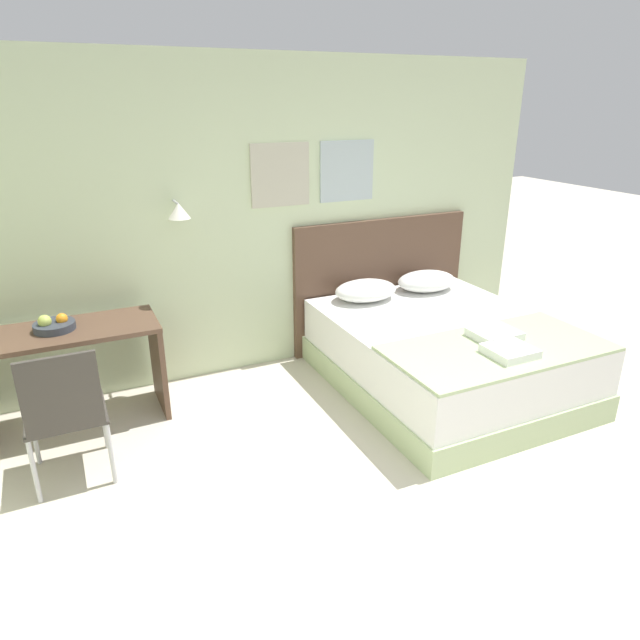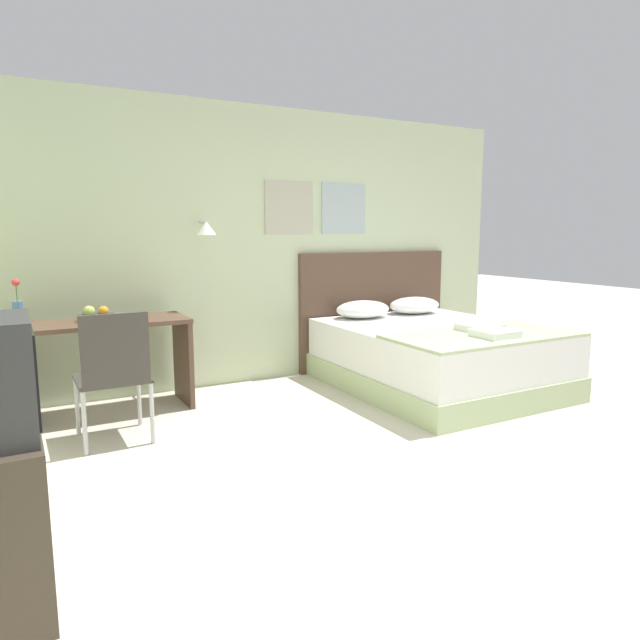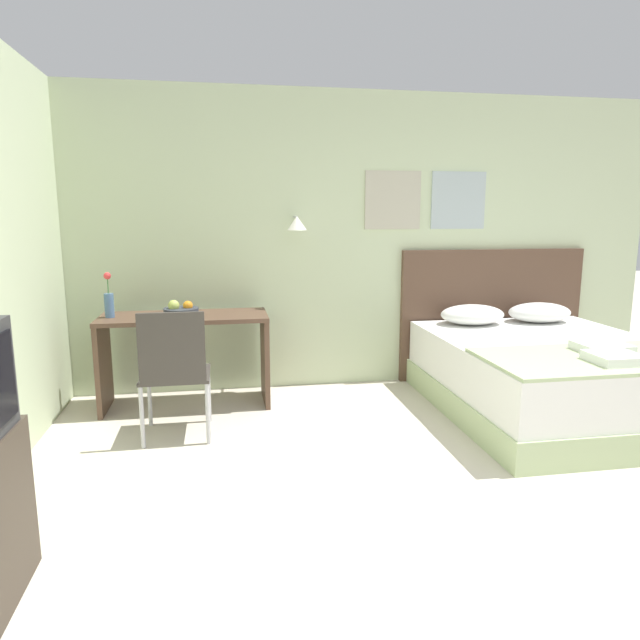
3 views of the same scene
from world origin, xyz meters
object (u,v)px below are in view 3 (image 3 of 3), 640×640
at_px(pillow_left, 472,315).
at_px(folded_towel_mid_bed, 615,358).
at_px(flower_vase, 109,301).
at_px(folded_towel_near_foot, 602,347).
at_px(desk_chair, 174,366).
at_px(headboard, 491,314).
at_px(pillow_right, 540,312).
at_px(desk, 185,341).
at_px(bed, 551,378).
at_px(fruit_bowl, 181,310).
at_px(throw_blanket, 603,358).

height_order(pillow_left, folded_towel_mid_bed, pillow_left).
bearing_deg(flower_vase, folded_towel_near_foot, -17.89).
bearing_deg(desk_chair, headboard, 21.17).
xyz_separation_m(pillow_right, desk, (-3.21, -0.07, -0.13)).
distance_m(headboard, desk_chair, 3.12).
xyz_separation_m(bed, folded_towel_mid_bed, (-0.03, -0.74, 0.35)).
bearing_deg(folded_towel_mid_bed, flower_vase, 157.33).
distance_m(desk_chair, fruit_bowl, 0.83).
height_order(headboard, pillow_right, headboard).
relative_size(headboard, folded_towel_near_foot, 5.39).
bearing_deg(folded_towel_mid_bed, folded_towel_near_foot, 68.48).
distance_m(desk, desk_chair, 0.77).
height_order(pillow_right, desk_chair, desk_chair).
distance_m(pillow_right, flower_vase, 3.79).
distance_m(bed, flower_vase, 3.57).
bearing_deg(fruit_bowl, desk_chair, -90.51).
bearing_deg(desk, fruit_bowl, 143.31).
bearing_deg(fruit_bowl, pillow_left, 1.16).
bearing_deg(desk_chair, pillow_left, 18.03).
bearing_deg(desk, pillow_left, 1.61).
relative_size(bed, desk_chair, 2.20).
bearing_deg(pillow_right, pillow_left, 180.00).
distance_m(pillow_right, fruit_bowl, 3.24).
relative_size(pillow_right, flower_vase, 1.62).
bearing_deg(bed, folded_towel_mid_bed, -92.09).
relative_size(pillow_right, desk, 0.43).
relative_size(folded_towel_mid_bed, desk_chair, 0.34).
xyz_separation_m(desk, fruit_bowl, (-0.03, 0.02, 0.26)).
bearing_deg(desk, desk_chair, -92.44).
bearing_deg(pillow_right, folded_towel_near_foot, -101.29).
height_order(folded_towel_mid_bed, fruit_bowl, fruit_bowl).
xyz_separation_m(throw_blanket, fruit_bowl, (-2.90, 1.32, 0.20)).
relative_size(throw_blanket, desk_chair, 1.76).
bearing_deg(desk_chair, flower_vase, 125.66).
height_order(folded_towel_mid_bed, flower_vase, flower_vase).
xyz_separation_m(folded_towel_mid_bed, desk, (-2.85, 1.44, -0.10)).
relative_size(bed, pillow_left, 3.53).
distance_m(bed, pillow_left, 0.93).
xyz_separation_m(pillow_left, fruit_bowl, (-2.57, -0.05, 0.13)).
height_order(pillow_right, throw_blanket, pillow_right).
relative_size(folded_towel_near_foot, desk, 0.25).
height_order(bed, folded_towel_mid_bed, folded_towel_mid_bed).
relative_size(headboard, throw_blanket, 1.10).
xyz_separation_m(folded_towel_near_foot, folded_towel_mid_bed, (-0.11, -0.29, 0.00)).
relative_size(folded_towel_mid_bed, desk, 0.23).
bearing_deg(pillow_right, desk, -178.73).
xyz_separation_m(throw_blanket, desk_chair, (-2.91, 0.53, -0.06)).
relative_size(pillow_right, desk_chair, 0.62).
xyz_separation_m(bed, flower_vase, (-3.45, 0.69, 0.61)).
distance_m(bed, desk_chair, 2.92).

